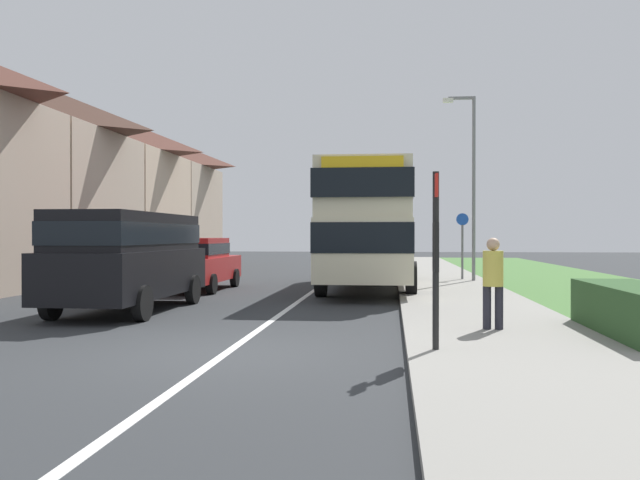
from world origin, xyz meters
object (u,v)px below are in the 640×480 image
object	(u,v)px
double_decker_bus	(369,222)
parked_car_red	(196,261)
parked_van_black	(129,253)
street_lamp_mid	(470,175)
bus_stop_sign	(436,248)
pedestrian_at_stop	(493,279)
cycle_route_sign	(462,243)

from	to	relation	value
double_decker_bus	parked_car_red	distance (m)	5.60
parked_van_black	street_lamp_mid	distance (m)	13.08
parked_van_black	bus_stop_sign	xyz separation A→B (m)	(6.49, -5.02, 0.23)
double_decker_bus	pedestrian_at_stop	distance (m)	10.15
bus_stop_sign	cycle_route_sign	world-z (taller)	bus_stop_sign
pedestrian_at_stop	cycle_route_sign	world-z (taller)	cycle_route_sign
parked_car_red	bus_stop_sign	bearing A→B (deg)	-58.15
pedestrian_at_stop	bus_stop_sign	distance (m)	2.43
double_decker_bus	pedestrian_at_stop	size ratio (longest dim) A/B	6.21
double_decker_bus	parked_car_red	world-z (taller)	double_decker_bus
pedestrian_at_stop	bus_stop_sign	world-z (taller)	bus_stop_sign
double_decker_bus	bus_stop_sign	size ratio (longest dim) A/B	3.99
parked_car_red	street_lamp_mid	bearing A→B (deg)	23.11
bus_stop_sign	pedestrian_at_stop	bearing A→B (deg)	62.36
double_decker_bus	bus_stop_sign	bearing A→B (deg)	-83.65
double_decker_bus	bus_stop_sign	world-z (taller)	double_decker_bus
street_lamp_mid	pedestrian_at_stop	bearing A→B (deg)	-94.94
cycle_route_sign	pedestrian_at_stop	bearing A→B (deg)	-93.80
parked_van_black	parked_car_red	distance (m)	5.71
parked_van_black	street_lamp_mid	xyz separation A→B (m)	(8.66, 9.46, 2.53)
cycle_route_sign	parked_van_black	bearing A→B (deg)	-129.72
parked_van_black	cycle_route_sign	bearing A→B (deg)	50.28
parked_van_black	street_lamp_mid	size ratio (longest dim) A/B	0.82
double_decker_bus	parked_car_red	bearing A→B (deg)	-167.66
parked_van_black	parked_car_red	bearing A→B (deg)	91.64
double_decker_bus	pedestrian_at_stop	bearing A→B (deg)	-76.12
double_decker_bus	bus_stop_sign	distance (m)	11.97
double_decker_bus	cycle_route_sign	bearing A→B (deg)	45.28
double_decker_bus	parked_van_black	world-z (taller)	double_decker_bus
pedestrian_at_stop	parked_van_black	bearing A→B (deg)	158.96
parked_car_red	pedestrian_at_stop	xyz separation A→B (m)	(7.75, -8.62, 0.08)
street_lamp_mid	parked_van_black	bearing A→B (deg)	-132.47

